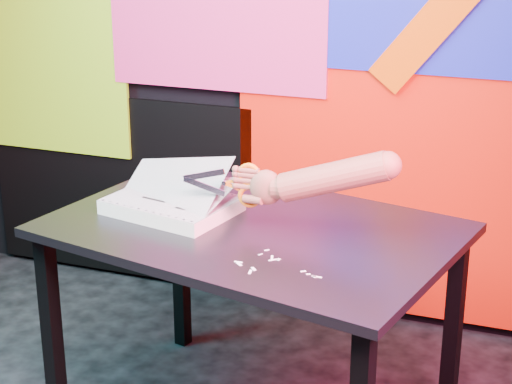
% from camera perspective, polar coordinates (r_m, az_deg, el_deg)
% --- Properties ---
extents(room, '(3.01, 3.01, 2.71)m').
position_cam_1_polar(room, '(2.14, -11.62, 8.62)').
color(room, black).
rests_on(room, ground).
extents(backdrop, '(2.88, 0.05, 2.08)m').
position_cam_1_polar(backdrop, '(3.51, 2.18, 6.59)').
color(backdrop, red).
rests_on(backdrop, ground).
extents(work_table, '(1.38, 1.06, 0.75)m').
position_cam_1_polar(work_table, '(2.71, -0.25, -3.95)').
color(work_table, black).
rests_on(work_table, ground).
extents(printout_stack, '(0.44, 0.36, 0.21)m').
position_cam_1_polar(printout_stack, '(2.79, -5.63, -0.83)').
color(printout_stack, beige).
rests_on(printout_stack, work_table).
extents(scissors, '(0.25, 0.02, 0.14)m').
position_cam_1_polar(scissors, '(2.60, -0.82, 0.48)').
color(scissors, '#B2B8D3').
rests_on(scissors, printout_stack).
extents(hand_forearm, '(0.50, 0.10, 0.20)m').
position_cam_1_polar(hand_forearm, '(2.52, 4.44, 0.91)').
color(hand_forearm, brown).
rests_on(hand_forearm, work_table).
extents(paper_clippings, '(0.26, 0.18, 0.00)m').
position_cam_1_polar(paper_clippings, '(2.39, 1.02, -4.91)').
color(paper_clippings, white).
rests_on(paper_clippings, work_table).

